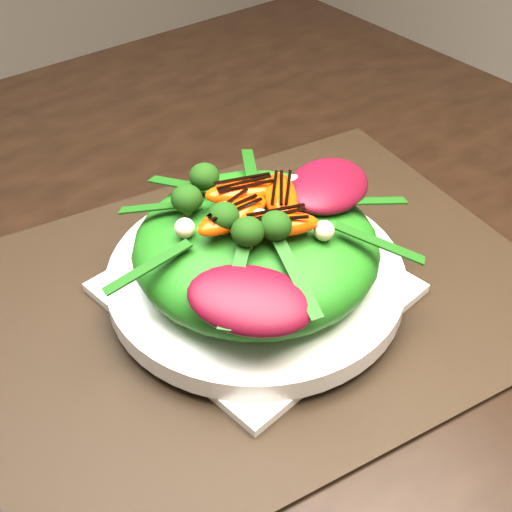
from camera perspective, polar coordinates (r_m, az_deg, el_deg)
placemat at (r=0.65m, az=-0.00°, el=-3.10°), size 0.59×0.48×0.00m
plate_base at (r=0.65m, az=-0.00°, el=-2.68°), size 0.26×0.26×0.01m
salad_bowl at (r=0.64m, az=-0.00°, el=-1.72°), size 0.33×0.33×0.02m
lettuce_mound at (r=0.61m, az=-0.00°, el=0.77°), size 0.29×0.29×0.08m
radicchio_leaf at (r=0.63m, az=6.08°, el=5.87°), size 0.11×0.09×0.02m
orange_segment at (r=0.58m, az=-1.70°, el=3.99°), size 0.07×0.04×0.02m
broccoli_floret at (r=0.59m, az=-8.28°, el=3.42°), size 0.05×0.05×0.04m
macadamia_nut at (r=0.59m, az=4.70°, el=3.94°), size 0.02×0.02×0.02m
balsamic_drizzle at (r=0.58m, az=-1.72°, el=4.78°), size 0.04×0.01×0.00m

